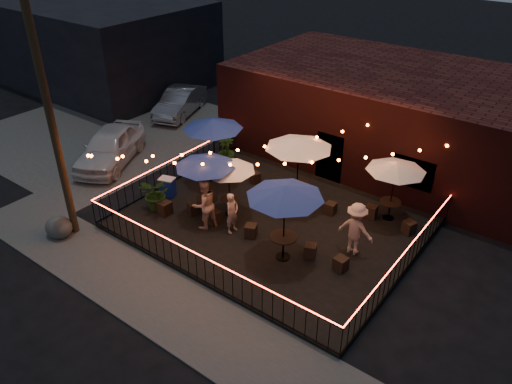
# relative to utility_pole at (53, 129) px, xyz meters

# --- Properties ---
(ground) EXTENTS (110.00, 110.00, 0.00)m
(ground) POSITION_rel_utility_pole_xyz_m (5.40, 2.60, -4.00)
(ground) COLOR black
(ground) RESTS_ON ground
(patio) EXTENTS (10.00, 8.00, 0.15)m
(patio) POSITION_rel_utility_pole_xyz_m (5.40, 4.60, -3.92)
(patio) COLOR black
(patio) RESTS_ON ground
(sidewalk) EXTENTS (18.00, 2.50, 0.05)m
(sidewalk) POSITION_rel_utility_pole_xyz_m (5.40, -0.65, -3.98)
(sidewalk) COLOR #484542
(sidewalk) RESTS_ON ground
(parking_lot) EXTENTS (11.00, 12.00, 0.02)m
(parking_lot) POSITION_rel_utility_pole_xyz_m (-6.60, 6.60, -3.99)
(parking_lot) COLOR #484542
(parking_lot) RESTS_ON ground
(brick_building) EXTENTS (14.00, 8.00, 4.00)m
(brick_building) POSITION_rel_utility_pole_xyz_m (6.40, 12.59, -2.00)
(brick_building) COLOR black
(brick_building) RESTS_ON ground
(background_building) EXTENTS (12.00, 9.00, 5.00)m
(background_building) POSITION_rel_utility_pole_xyz_m (-12.60, 11.60, -1.50)
(background_building) COLOR black
(background_building) RESTS_ON ground
(utility_pole) EXTENTS (0.26, 0.26, 8.00)m
(utility_pole) POSITION_rel_utility_pole_xyz_m (0.00, 0.00, 0.00)
(utility_pole) COLOR #382717
(utility_pole) RESTS_ON ground
(fence_front) EXTENTS (10.00, 0.04, 1.04)m
(fence_front) POSITION_rel_utility_pole_xyz_m (5.40, 0.60, -3.34)
(fence_front) COLOR black
(fence_front) RESTS_ON patio
(fence_left) EXTENTS (0.04, 8.00, 1.04)m
(fence_left) POSITION_rel_utility_pole_xyz_m (0.40, 4.60, -3.34)
(fence_left) COLOR black
(fence_left) RESTS_ON patio
(fence_right) EXTENTS (0.04, 8.00, 1.04)m
(fence_right) POSITION_rel_utility_pole_xyz_m (10.40, 4.60, -3.34)
(fence_right) COLOR black
(fence_right) RESTS_ON patio
(festoon_lights) EXTENTS (10.02, 8.72, 1.32)m
(festoon_lights) POSITION_rel_utility_pole_xyz_m (4.39, 4.30, -1.48)
(festoon_lights) COLOR #F65113
(festoon_lights) RESTS_ON ground
(cafe_table_0) EXTENTS (2.77, 2.77, 2.41)m
(cafe_table_0) POSITION_rel_utility_pole_xyz_m (3.23, 3.52, -1.65)
(cafe_table_0) COLOR black
(cafe_table_0) RESTS_ON patio
(cafe_table_1) EXTENTS (2.59, 2.59, 2.68)m
(cafe_table_1) POSITION_rel_utility_pole_xyz_m (1.60, 5.79, -1.40)
(cafe_table_1) COLOR black
(cafe_table_1) RESTS_ON patio
(cafe_table_2) EXTENTS (2.52, 2.52, 2.16)m
(cafe_table_2) POSITION_rel_utility_pole_xyz_m (3.81, 4.09, -1.87)
(cafe_table_2) COLOR black
(cafe_table_2) RESTS_ON patio
(cafe_table_3) EXTENTS (2.67, 2.67, 2.75)m
(cafe_table_3) POSITION_rel_utility_pole_xyz_m (5.36, 6.25, -1.34)
(cafe_table_3) COLOR black
(cafe_table_3) RESTS_ON patio
(cafe_table_4) EXTENTS (3.24, 3.24, 2.71)m
(cafe_table_4) POSITION_rel_utility_pole_xyz_m (6.88, 3.13, -1.38)
(cafe_table_4) COLOR black
(cafe_table_4) RESTS_ON patio
(cafe_table_5) EXTENTS (2.60, 2.60, 2.33)m
(cafe_table_5) POSITION_rel_utility_pole_xyz_m (8.67, 7.40, -1.72)
(cafe_table_5) COLOR black
(cafe_table_5) RESTS_ON patio
(bistro_chair_0) EXTENTS (0.45, 0.45, 0.51)m
(bistro_chair_0) POSITION_rel_utility_pole_xyz_m (1.89, 2.62, -3.59)
(bistro_chair_0) COLOR black
(bistro_chair_0) RESTS_ON patio
(bistro_chair_1) EXTENTS (0.51, 0.51, 0.45)m
(bistro_chair_1) POSITION_rel_utility_pole_xyz_m (2.73, 3.29, -3.62)
(bistro_chair_1) COLOR black
(bistro_chair_1) RESTS_ON patio
(bistro_chair_2) EXTENTS (0.43, 0.43, 0.50)m
(bistro_chair_2) POSITION_rel_utility_pole_xyz_m (1.78, 6.24, -3.60)
(bistro_chair_2) COLOR black
(bistro_chair_2) RESTS_ON patio
(bistro_chair_3) EXTENTS (0.47, 0.47, 0.43)m
(bistro_chair_3) POSITION_rel_utility_pole_xyz_m (3.10, 6.59, -3.63)
(bistro_chair_3) COLOR black
(bistro_chair_3) RESTS_ON patio
(bistro_chair_4) EXTENTS (0.51, 0.51, 0.50)m
(bistro_chair_4) POSITION_rel_utility_pole_xyz_m (3.75, 3.27, -3.60)
(bistro_chair_4) COLOR black
(bistro_chair_4) RESTS_ON patio
(bistro_chair_5) EXTENTS (0.52, 0.52, 0.46)m
(bistro_chair_5) POSITION_rel_utility_pole_xyz_m (5.32, 3.43, -3.62)
(bistro_chair_5) COLOR black
(bistro_chair_5) RESTS_ON patio
(bistro_chair_6) EXTENTS (0.48, 0.48, 0.43)m
(bistro_chair_6) POSITION_rel_utility_pole_xyz_m (4.72, 6.80, -3.64)
(bistro_chair_6) COLOR black
(bistro_chair_6) RESTS_ON patio
(bistro_chair_7) EXTENTS (0.39, 0.39, 0.45)m
(bistro_chair_7) POSITION_rel_utility_pole_xyz_m (6.80, 6.39, -3.63)
(bistro_chair_7) COLOR black
(bistro_chair_7) RESTS_ON patio
(bistro_chair_8) EXTENTS (0.49, 0.49, 0.45)m
(bistro_chair_8) POSITION_rel_utility_pole_xyz_m (7.57, 3.72, -3.63)
(bistro_chair_8) COLOR black
(bistro_chair_8) RESTS_ON patio
(bistro_chair_9) EXTENTS (0.45, 0.45, 0.47)m
(bistro_chair_9) POSITION_rel_utility_pole_xyz_m (8.71, 3.70, -3.62)
(bistro_chair_9) COLOR black
(bistro_chair_9) RESTS_ON patio
(bistro_chair_10) EXTENTS (0.45, 0.45, 0.47)m
(bistro_chair_10) POSITION_rel_utility_pole_xyz_m (8.11, 7.08, -3.62)
(bistro_chair_10) COLOR black
(bistro_chair_10) RESTS_ON patio
(bistro_chair_11) EXTENTS (0.49, 0.49, 0.46)m
(bistro_chair_11) POSITION_rel_utility_pole_xyz_m (9.63, 6.95, -3.62)
(bistro_chair_11) COLOR black
(bistro_chair_11) RESTS_ON patio
(patron_a) EXTENTS (0.37, 0.56, 1.53)m
(patron_a) POSITION_rel_utility_pole_xyz_m (4.61, 3.28, -3.09)
(patron_a) COLOR tan
(patron_a) RESTS_ON patio
(patron_b) EXTENTS (0.97, 1.10, 1.90)m
(patron_b) POSITION_rel_utility_pole_xyz_m (3.66, 2.91, -2.90)
(patron_b) COLOR beige
(patron_b) RESTS_ON patio
(patron_c) EXTENTS (1.23, 0.73, 1.88)m
(patron_c) POSITION_rel_utility_pole_xyz_m (8.60, 4.77, -2.91)
(patron_c) COLOR #D9A291
(patron_c) RESTS_ON patio
(potted_shrub_a) EXTENTS (1.25, 1.10, 1.32)m
(potted_shrub_a) POSITION_rel_utility_pole_xyz_m (1.41, 2.70, -3.19)
(potted_shrub_a) COLOR #0A3409
(potted_shrub_a) RESTS_ON patio
(potted_shrub_b) EXTENTS (0.89, 0.80, 1.33)m
(potted_shrub_b) POSITION_rel_utility_pole_xyz_m (1.46, 5.43, -3.18)
(potted_shrub_b) COLOR #173D0E
(potted_shrub_b) RESTS_ON patio
(potted_shrub_c) EXTENTS (0.80, 0.80, 1.33)m
(potted_shrub_c) POSITION_rel_utility_pole_xyz_m (1.10, 7.13, -3.19)
(potted_shrub_c) COLOR #0F3611
(potted_shrub_c) RESTS_ON patio
(cooler) EXTENTS (0.69, 0.58, 0.79)m
(cooler) POSITION_rel_utility_pole_xyz_m (1.02, 3.63, -3.45)
(cooler) COLOR #1128A9
(cooler) RESTS_ON patio
(boulder) EXTENTS (1.21, 1.14, 0.75)m
(boulder) POSITION_rel_utility_pole_xyz_m (-0.22, -0.48, -3.63)
(boulder) COLOR #474742
(boulder) RESTS_ON ground
(car_white) EXTENTS (3.84, 5.01, 1.59)m
(car_white) POSITION_rel_utility_pole_xyz_m (-3.31, 4.33, -3.20)
(car_white) COLOR white
(car_white) RESTS_ON ground
(car_silver) EXTENTS (2.88, 4.56, 1.42)m
(car_silver) POSITION_rel_utility_pole_xyz_m (-4.97, 10.40, -3.29)
(car_silver) COLOR #9A9AA2
(car_silver) RESTS_ON ground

